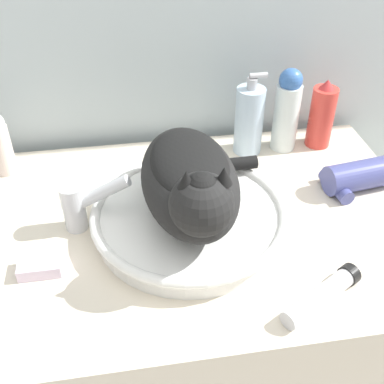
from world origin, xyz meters
TOP-DOWN VIEW (x-y plane):
  - vanity_counter at (0.00, 0.31)m, footprint 0.97×0.63m
  - sink_basin at (0.00, 0.29)m, footprint 0.38×0.38m
  - cat at (0.00, 0.28)m, footprint 0.25×0.34m
  - faucet at (-0.20, 0.33)m, footprint 0.14×0.05m
  - deodorant_stick at (-0.38, 0.55)m, footprint 0.05×0.05m
  - lotion_bottle_white at (0.27, 0.55)m, footprint 0.06×0.06m
  - spray_bottle_trigger at (0.36, 0.55)m, footprint 0.06×0.06m
  - soap_pump_bottle at (0.18, 0.55)m, footprint 0.07×0.07m
  - cream_tube at (0.19, 0.08)m, footprint 0.16×0.11m
  - hair_dryer at (0.38, 0.37)m, footprint 0.17×0.10m
  - soap_bar at (-0.28, 0.22)m, footprint 0.08×0.05m

SIDE VIEW (x-z plane):
  - vanity_counter at x=0.00m, z-range 0.00..0.84m
  - soap_bar at x=-0.28m, z-range 0.84..0.87m
  - cream_tube at x=0.19m, z-range 0.84..0.88m
  - sink_basin at x=0.00m, z-range 0.85..0.90m
  - hair_dryer at x=0.38m, z-range 0.84..0.91m
  - faucet at x=-0.20m, z-range 0.84..0.97m
  - deodorant_stick at x=-0.38m, z-range 0.84..0.99m
  - spray_bottle_trigger at x=0.36m, z-range 0.84..1.01m
  - soap_pump_bottle at x=0.18m, z-range 0.83..1.03m
  - lotion_bottle_white at x=0.27m, z-range 0.84..1.05m
  - cat at x=0.00m, z-range 0.88..1.06m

